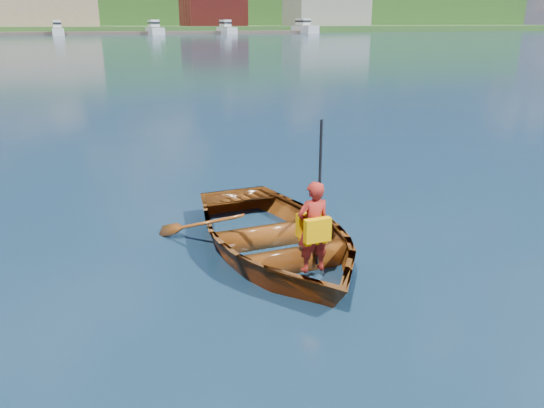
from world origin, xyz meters
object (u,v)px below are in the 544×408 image
at_px(rowboat, 275,235).
at_px(marina_yachts, 86,29).
at_px(child_paddler, 313,227).
at_px(dock, 28,34).

bearing_deg(rowboat, marina_yachts, 87.55).
xyz_separation_m(child_paddler, marina_yachts, (5.95, 143.85, 0.72)).
relative_size(rowboat, dock, 0.03).
bearing_deg(dock, child_paddler, -86.91).
bearing_deg(dock, rowboat, -86.95).
distance_m(rowboat, child_paddler, 1.01).
relative_size(child_paddler, marina_yachts, 0.01).
bearing_deg(child_paddler, rowboat, 99.88).
distance_m(rowboat, marina_yachts, 143.08).
bearing_deg(child_paddler, dock, 93.09).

